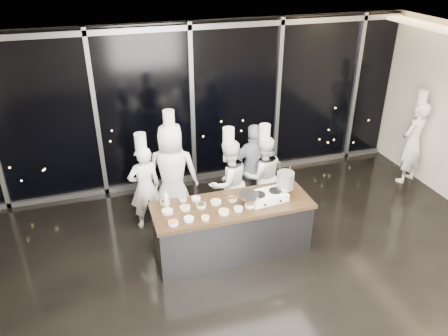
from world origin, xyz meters
The scene contains 15 objects.
ground centered at (0.00, 0.00, 0.00)m, with size 9.00×9.00×0.00m, color black.
room_shell centered at (0.18, 0.00, 2.25)m, with size 9.02×7.02×3.21m.
window_wall centered at (0.00, 3.43, 1.60)m, with size 8.90×0.11×3.20m.
demo_counter centered at (0.00, 0.90, 0.45)m, with size 2.46×0.86×0.90m.
stove centered at (0.55, 0.85, 0.96)m, with size 0.62×0.43×0.14m.
frying_pan centered at (0.22, 0.81, 1.07)m, with size 0.54×0.33×0.05m.
stock_pot centered at (0.86, 0.90, 1.17)m, with size 0.27×0.27×0.27m, color silver.
prep_bowls centered at (-0.49, 0.90, 0.93)m, with size 1.38×0.72×0.05m.
squeeze_bottle centered at (-0.97, 1.14, 1.03)m, with size 0.07×0.07×0.27m.
chef_far_left centered at (-1.18, 2.04, 0.79)m, with size 0.61×0.45×1.75m.
chef_left centered at (-0.68, 2.15, 0.92)m, with size 1.01×0.80×2.04m.
chef_center centered at (0.20, 1.73, 0.80)m, with size 0.91×0.81×1.80m.
guest centered at (0.79, 2.01, 0.84)m, with size 1.02×0.53×1.67m.
chef_right centered at (0.89, 1.85, 0.76)m, with size 0.76×0.60×1.73m.
chef_side centered at (4.20, 2.05, 0.88)m, with size 0.73×0.60×1.94m.
Camera 1 is at (-1.81, -4.45, 4.49)m, focal length 35.00 mm.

